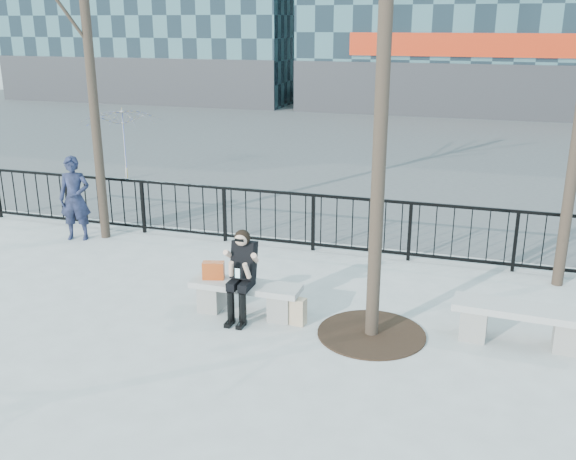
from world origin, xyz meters
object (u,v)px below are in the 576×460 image
(seated_woman, at_px, (241,276))
(bench_second, at_px, (521,321))
(bench_main, at_px, (246,295))
(standing_man, at_px, (75,198))

(seated_woman, bearing_deg, bench_second, 6.22)
(bench_main, relative_size, standing_man, 0.99)
(seated_woman, distance_m, standing_man, 5.06)
(bench_main, bearing_deg, seated_woman, -90.00)
(bench_main, bearing_deg, standing_man, 153.31)
(standing_man, bearing_deg, seated_woman, -45.56)
(bench_second, bearing_deg, bench_main, -173.14)
(bench_second, height_order, standing_man, standing_man)
(seated_woman, height_order, standing_man, standing_man)
(bench_second, relative_size, seated_woman, 1.33)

